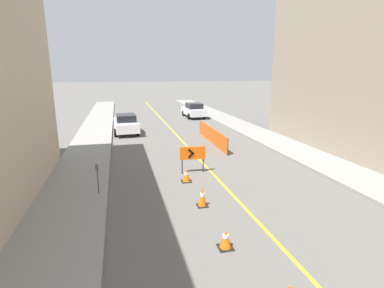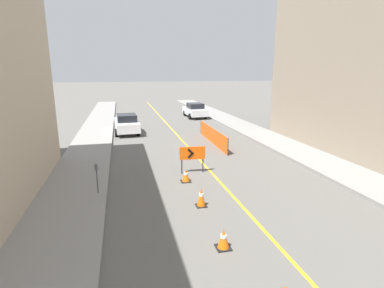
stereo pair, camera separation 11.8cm
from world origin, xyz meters
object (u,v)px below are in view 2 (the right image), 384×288
object	(u,v)px
traffic_cone_fourth	(201,197)
parking_meter_near_curb	(97,172)
traffic_cone_fifth	(186,175)
arrow_barricade_primary	(192,154)
traffic_cone_third	(223,239)
parked_car_curb_near	(127,124)
parked_car_curb_mid	(195,110)

from	to	relation	value
traffic_cone_fourth	parking_meter_near_curb	world-z (taller)	parking_meter_near_curb
traffic_cone_fifth	arrow_barricade_primary	size ratio (longest dim) A/B	0.44
traffic_cone_third	parking_meter_near_curb	xyz separation A→B (m)	(-3.80, 4.72, 0.76)
traffic_cone_third	traffic_cone_fourth	world-z (taller)	traffic_cone_fourth
traffic_cone_third	arrow_barricade_primary	xyz separation A→B (m)	(0.67, 6.69, 0.69)
traffic_cone_third	parked_car_curb_near	distance (m)	17.85
parked_car_curb_near	parked_car_curb_mid	distance (m)	10.41
parked_car_curb_near	parked_car_curb_mid	bearing A→B (deg)	40.08
parked_car_curb_mid	traffic_cone_third	bearing A→B (deg)	-104.53
traffic_cone_fifth	parked_car_curb_mid	size ratio (longest dim) A/B	0.14
traffic_cone_third	arrow_barricade_primary	bearing A→B (deg)	84.25
parked_car_curb_mid	traffic_cone_fifth	bearing A→B (deg)	-107.63
traffic_cone_fifth	parked_car_curb_near	world-z (taller)	parked_car_curb_near
traffic_cone_third	parked_car_curb_mid	bearing A→B (deg)	77.96
traffic_cone_third	traffic_cone_fourth	bearing A→B (deg)	87.98
traffic_cone_fourth	traffic_cone_third	bearing A→B (deg)	-92.02
traffic_cone_fourth	arrow_barricade_primary	world-z (taller)	arrow_barricade_primary
arrow_barricade_primary	parking_meter_near_curb	size ratio (longest dim) A/B	1.09
parked_car_curb_mid	parking_meter_near_curb	world-z (taller)	parked_car_curb_mid
parked_car_curb_near	parking_meter_near_curb	xyz separation A→B (m)	(-1.51, -12.98, 0.26)
traffic_cone_fourth	parking_meter_near_curb	distance (m)	4.38
traffic_cone_fifth	parked_car_curb_mid	distance (m)	19.97
traffic_cone_fourth	parking_meter_near_curb	bearing A→B (deg)	154.56
arrow_barricade_primary	parked_car_curb_mid	distance (m)	18.72
parked_car_curb_near	traffic_cone_fifth	bearing A→B (deg)	-82.08
traffic_cone_third	parking_meter_near_curb	size ratio (longest dim) A/B	0.48
traffic_cone_fifth	parked_car_curb_near	size ratio (longest dim) A/B	0.14
traffic_cone_fifth	traffic_cone_third	bearing A→B (deg)	-90.84
arrow_barricade_primary	parking_meter_near_curb	bearing A→B (deg)	-151.23
parking_meter_near_curb	traffic_cone_fifth	bearing A→B (deg)	12.17
parking_meter_near_curb	parked_car_curb_near	bearing A→B (deg)	83.37
traffic_cone_fifth	parking_meter_near_curb	distance (m)	4.04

